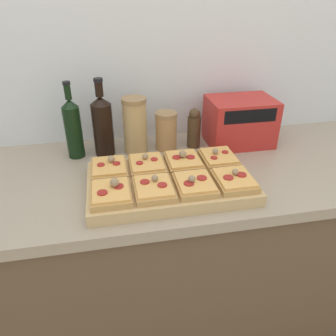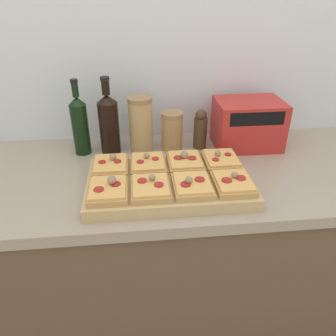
% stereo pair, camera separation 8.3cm
% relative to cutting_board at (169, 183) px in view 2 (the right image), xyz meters
% --- Properties ---
extents(wall_back, '(6.00, 0.06, 2.50)m').
position_rel_cutting_board_xyz_m(wall_back, '(0.05, 0.48, 0.34)').
color(wall_back, silver).
rests_on(wall_back, ground_plane).
extents(kitchen_counter, '(2.63, 0.67, 0.89)m').
position_rel_cutting_board_xyz_m(kitchen_counter, '(0.05, 0.12, -0.47)').
color(kitchen_counter, brown).
rests_on(kitchen_counter, ground_plane).
extents(cutting_board, '(0.54, 0.33, 0.04)m').
position_rel_cutting_board_xyz_m(cutting_board, '(0.00, 0.00, 0.00)').
color(cutting_board, tan).
rests_on(cutting_board, kitchen_counter).
extents(pizza_slice_back_left, '(0.12, 0.14, 0.05)m').
position_rel_cutting_board_xyz_m(pizza_slice_back_left, '(-0.20, 0.08, 0.03)').
color(pizza_slice_back_left, tan).
rests_on(pizza_slice_back_left, cutting_board).
extents(pizza_slice_back_midleft, '(0.12, 0.14, 0.05)m').
position_rel_cutting_board_xyz_m(pizza_slice_back_midleft, '(-0.07, 0.08, 0.03)').
color(pizza_slice_back_midleft, tan).
rests_on(pizza_slice_back_midleft, cutting_board).
extents(pizza_slice_back_midright, '(0.12, 0.14, 0.05)m').
position_rel_cutting_board_xyz_m(pizza_slice_back_midright, '(0.07, 0.08, 0.03)').
color(pizza_slice_back_midright, tan).
rests_on(pizza_slice_back_midright, cutting_board).
extents(pizza_slice_back_right, '(0.12, 0.14, 0.05)m').
position_rel_cutting_board_xyz_m(pizza_slice_back_right, '(0.20, 0.08, 0.03)').
color(pizza_slice_back_right, tan).
rests_on(pizza_slice_back_right, cutting_board).
extents(pizza_slice_front_left, '(0.12, 0.14, 0.06)m').
position_rel_cutting_board_xyz_m(pizza_slice_front_left, '(-0.20, -0.08, 0.04)').
color(pizza_slice_front_left, tan).
rests_on(pizza_slice_front_left, cutting_board).
extents(pizza_slice_front_midleft, '(0.12, 0.14, 0.05)m').
position_rel_cutting_board_xyz_m(pizza_slice_front_midleft, '(-0.07, -0.08, 0.03)').
color(pizza_slice_front_midleft, tan).
rests_on(pizza_slice_front_midleft, cutting_board).
extents(pizza_slice_front_midright, '(0.12, 0.14, 0.05)m').
position_rel_cutting_board_xyz_m(pizza_slice_front_midright, '(0.06, -0.08, 0.03)').
color(pizza_slice_front_midright, tan).
rests_on(pizza_slice_front_midright, cutting_board).
extents(pizza_slice_front_right, '(0.12, 0.14, 0.05)m').
position_rel_cutting_board_xyz_m(pizza_slice_front_right, '(0.20, -0.08, 0.03)').
color(pizza_slice_front_right, tan).
rests_on(pizza_slice_front_right, cutting_board).
extents(olive_oil_bottle, '(0.06, 0.06, 0.30)m').
position_rel_cutting_board_xyz_m(olive_oil_bottle, '(-0.32, 0.30, 0.10)').
color(olive_oil_bottle, black).
rests_on(olive_oil_bottle, kitchen_counter).
extents(wine_bottle, '(0.08, 0.08, 0.30)m').
position_rel_cutting_board_xyz_m(wine_bottle, '(-0.21, 0.30, 0.11)').
color(wine_bottle, black).
rests_on(wine_bottle, kitchen_counter).
extents(grain_jar_tall, '(0.10, 0.10, 0.22)m').
position_rel_cutting_board_xyz_m(grain_jar_tall, '(-0.08, 0.30, 0.09)').
color(grain_jar_tall, tan).
rests_on(grain_jar_tall, kitchen_counter).
extents(grain_jar_short, '(0.09, 0.09, 0.16)m').
position_rel_cutting_board_xyz_m(grain_jar_short, '(0.04, 0.30, 0.06)').
color(grain_jar_short, '#AD7F4C').
rests_on(grain_jar_short, kitchen_counter).
extents(pepper_mill, '(0.05, 0.05, 0.17)m').
position_rel_cutting_board_xyz_m(pepper_mill, '(0.16, 0.30, 0.06)').
color(pepper_mill, '#47331E').
rests_on(pepper_mill, kitchen_counter).
extents(toaster_oven, '(0.29, 0.20, 0.19)m').
position_rel_cutting_board_xyz_m(toaster_oven, '(0.36, 0.30, 0.08)').
color(toaster_oven, red).
rests_on(toaster_oven, kitchen_counter).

